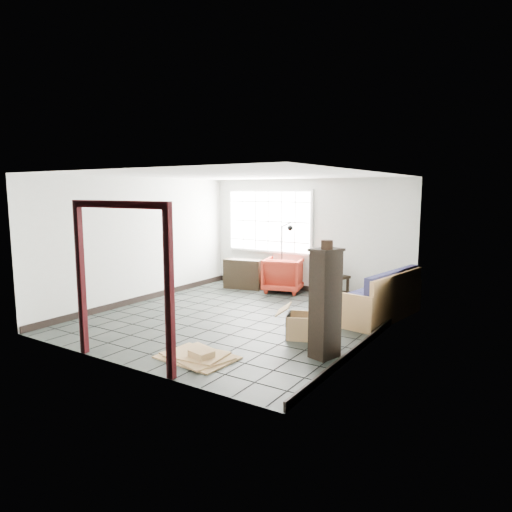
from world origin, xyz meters
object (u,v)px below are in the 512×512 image
Objects in this scene: armchair at (284,273)px; side_table at (336,280)px; tall_shelf at (325,303)px; futon_sofa at (382,301)px.

armchair is 1.29m from side_table.
armchair is 1.53× the size of side_table.
armchair is 4.26m from tall_shelf.
tall_shelf reaches higher than futon_sofa.
tall_shelf reaches higher than armchair.
side_table is 3.64m from tall_shelf.
futon_sofa reaches higher than side_table.
futon_sofa is 2.45× the size of armchair.
tall_shelf is at bearing -69.43° from side_table.
futon_sofa is at bearing 105.00° from tall_shelf.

